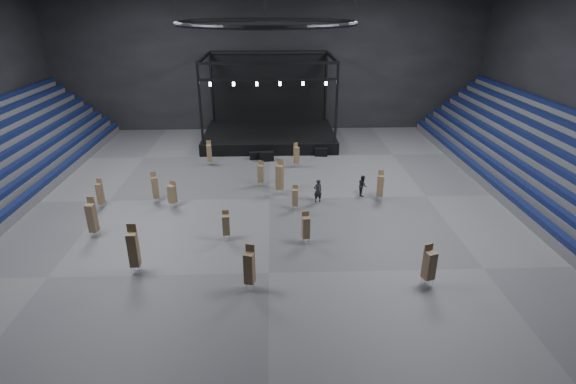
{
  "coord_description": "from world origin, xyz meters",
  "views": [
    {
      "loc": [
        0.31,
        -32.36,
        14.39
      ],
      "look_at": [
        1.4,
        -2.0,
        1.4
      ],
      "focal_mm": 28.0,
      "sensor_mm": 36.0,
      "label": 1
    }
  ],
  "objects_px": {
    "chair_stack_2": "(100,193)",
    "chair_stack_10": "(295,197)",
    "chair_stack_4": "(280,177)",
    "man_center": "(318,191)",
    "chair_stack_6": "(249,267)",
    "chair_stack_12": "(429,264)",
    "chair_stack_14": "(261,173)",
    "chair_stack_7": "(380,185)",
    "chair_stack_1": "(155,187)",
    "chair_stack_8": "(92,217)",
    "flight_case_right": "(321,152)",
    "flight_case_left": "(255,156)",
    "chair_stack_5": "(133,249)",
    "stage": "(269,127)",
    "flight_case_mid": "(267,156)",
    "chair_stack_9": "(209,153)",
    "chair_stack_3": "(296,155)",
    "chair_stack_13": "(172,193)",
    "chair_stack_0": "(226,224)",
    "crew_member": "(363,185)",
    "chair_stack_11": "(306,227)"
  },
  "relations": [
    {
      "from": "chair_stack_7",
      "to": "chair_stack_8",
      "type": "xyz_separation_m",
      "value": [
        -20.05,
        -5.14,
        0.16
      ]
    },
    {
      "from": "flight_case_left",
      "to": "chair_stack_9",
      "type": "distance_m",
      "value": 4.63
    },
    {
      "from": "chair_stack_2",
      "to": "chair_stack_6",
      "type": "bearing_deg",
      "value": -35.46
    },
    {
      "from": "chair_stack_6",
      "to": "chair_stack_9",
      "type": "xyz_separation_m",
      "value": [
        -4.63,
        20.0,
        -0.15
      ]
    },
    {
      "from": "chair_stack_5",
      "to": "crew_member",
      "type": "relative_size",
      "value": 1.8
    },
    {
      "from": "chair_stack_0",
      "to": "chair_stack_2",
      "type": "relative_size",
      "value": 0.88
    },
    {
      "from": "chair_stack_6",
      "to": "chair_stack_12",
      "type": "relative_size",
      "value": 1.07
    },
    {
      "from": "chair_stack_12",
      "to": "crew_member",
      "type": "height_order",
      "value": "chair_stack_12"
    },
    {
      "from": "chair_stack_4",
      "to": "chair_stack_5",
      "type": "bearing_deg",
      "value": -107.92
    },
    {
      "from": "chair_stack_4",
      "to": "man_center",
      "type": "xyz_separation_m",
      "value": [
        2.9,
        -1.62,
        -0.57
      ]
    },
    {
      "from": "chair_stack_4",
      "to": "chair_stack_13",
      "type": "xyz_separation_m",
      "value": [
        -8.08,
        -2.21,
        -0.36
      ]
    },
    {
      "from": "chair_stack_6",
      "to": "chair_stack_10",
      "type": "relative_size",
      "value": 1.37
    },
    {
      "from": "stage",
      "to": "man_center",
      "type": "bearing_deg",
      "value": -77.57
    },
    {
      "from": "chair_stack_5",
      "to": "chair_stack_10",
      "type": "height_order",
      "value": "chair_stack_5"
    },
    {
      "from": "chair_stack_0",
      "to": "chair_stack_7",
      "type": "height_order",
      "value": "chair_stack_7"
    },
    {
      "from": "flight_case_left",
      "to": "flight_case_mid",
      "type": "bearing_deg",
      "value": -23.01
    },
    {
      "from": "chair_stack_6",
      "to": "chair_stack_12",
      "type": "height_order",
      "value": "chair_stack_6"
    },
    {
      "from": "stage",
      "to": "chair_stack_14",
      "type": "distance_m",
      "value": 13.58
    },
    {
      "from": "flight_case_mid",
      "to": "flight_case_right",
      "type": "height_order",
      "value": "flight_case_mid"
    },
    {
      "from": "chair_stack_0",
      "to": "chair_stack_10",
      "type": "height_order",
      "value": "chair_stack_0"
    },
    {
      "from": "chair_stack_8",
      "to": "chair_stack_14",
      "type": "relative_size",
      "value": 1.29
    },
    {
      "from": "chair_stack_9",
      "to": "man_center",
      "type": "relative_size",
      "value": 1.28
    },
    {
      "from": "chair_stack_10",
      "to": "chair_stack_3",
      "type": "bearing_deg",
      "value": 92.62
    },
    {
      "from": "chair_stack_4",
      "to": "flight_case_right",
      "type": "bearing_deg",
      "value": 85.19
    },
    {
      "from": "flight_case_right",
      "to": "chair_stack_4",
      "type": "height_order",
      "value": "chair_stack_4"
    },
    {
      "from": "chair_stack_13",
      "to": "flight_case_left",
      "type": "bearing_deg",
      "value": 83.07
    },
    {
      "from": "chair_stack_0",
      "to": "man_center",
      "type": "distance_m",
      "value": 8.65
    },
    {
      "from": "chair_stack_11",
      "to": "crew_member",
      "type": "distance_m",
      "value": 9.11
    },
    {
      "from": "chair_stack_12",
      "to": "chair_stack_0",
      "type": "bearing_deg",
      "value": 133.84
    },
    {
      "from": "chair_stack_4",
      "to": "chair_stack_7",
      "type": "bearing_deg",
      "value": 8.42
    },
    {
      "from": "chair_stack_2",
      "to": "chair_stack_10",
      "type": "height_order",
      "value": "chair_stack_2"
    },
    {
      "from": "flight_case_mid",
      "to": "crew_member",
      "type": "bearing_deg",
      "value": -48.4
    },
    {
      "from": "chair_stack_0",
      "to": "chair_stack_11",
      "type": "distance_m",
      "value": 5.16
    },
    {
      "from": "chair_stack_7",
      "to": "chair_stack_1",
      "type": "bearing_deg",
      "value": -172.13
    },
    {
      "from": "stage",
      "to": "chair_stack_3",
      "type": "relative_size",
      "value": 6.05
    },
    {
      "from": "man_center",
      "to": "crew_member",
      "type": "relative_size",
      "value": 1.11
    },
    {
      "from": "flight_case_right",
      "to": "chair_stack_8",
      "type": "bearing_deg",
      "value": -135.8
    },
    {
      "from": "chair_stack_8",
      "to": "chair_stack_14",
      "type": "distance_m",
      "value": 13.7
    },
    {
      "from": "flight_case_left",
      "to": "stage",
      "type": "bearing_deg",
      "value": 78.26
    },
    {
      "from": "flight_case_left",
      "to": "chair_stack_5",
      "type": "height_order",
      "value": "chair_stack_5"
    },
    {
      "from": "flight_case_mid",
      "to": "chair_stack_6",
      "type": "relative_size",
      "value": 0.51
    },
    {
      "from": "chair_stack_2",
      "to": "chair_stack_8",
      "type": "xyz_separation_m",
      "value": [
        1.11,
        -4.59,
        0.26
      ]
    },
    {
      "from": "chair_stack_5",
      "to": "chair_stack_10",
      "type": "relative_size",
      "value": 1.56
    },
    {
      "from": "chair_stack_0",
      "to": "chair_stack_10",
      "type": "xyz_separation_m",
      "value": [
        4.69,
        4.35,
        -0.06
      ]
    },
    {
      "from": "flight_case_left",
      "to": "chair_stack_2",
      "type": "height_order",
      "value": "chair_stack_2"
    },
    {
      "from": "chair_stack_2",
      "to": "chair_stack_12",
      "type": "xyz_separation_m",
      "value": [
        21.25,
        -10.79,
        0.13
      ]
    },
    {
      "from": "chair_stack_4",
      "to": "man_center",
      "type": "distance_m",
      "value": 3.37
    },
    {
      "from": "chair_stack_4",
      "to": "chair_stack_14",
      "type": "relative_size",
      "value": 1.34
    },
    {
      "from": "man_center",
      "to": "chair_stack_0",
      "type": "bearing_deg",
      "value": 24.3
    },
    {
      "from": "flight_case_right",
      "to": "chair_stack_8",
      "type": "distance_m",
      "value": 23.25
    }
  ]
}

